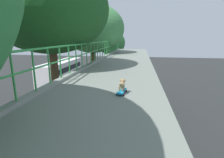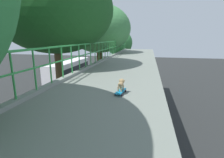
# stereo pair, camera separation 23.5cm
# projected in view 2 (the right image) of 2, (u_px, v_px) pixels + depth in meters

# --- Properties ---
(overpass_deck) EXTENTS (3.23, 39.38, 0.52)m
(overpass_deck) POSITION_uv_depth(u_px,v_px,m) (59.00, 156.00, 2.45)
(overpass_deck) COLOR slate
(overpass_deck) RESTS_ON bridge_pier
(car_yellow_cab_fifth) EXTENTS (2.00, 4.32, 1.59)m
(car_yellow_cab_fifth) POSITION_uv_depth(u_px,v_px,m) (50.00, 112.00, 14.32)
(car_yellow_cab_fifth) COLOR yellow
(car_yellow_cab_fifth) RESTS_ON ground
(city_bus) EXTENTS (2.49, 10.59, 3.34)m
(city_bus) POSITION_uv_depth(u_px,v_px,m) (69.00, 71.00, 25.55)
(city_bus) COLOR white
(city_bus) RESTS_ON ground
(roadside_tree_mid) EXTENTS (5.67, 5.67, 10.06)m
(roadside_tree_mid) POSITION_uv_depth(u_px,v_px,m) (55.00, 11.00, 8.35)
(roadside_tree_mid) COLOR brown
(roadside_tree_mid) RESTS_ON ground
(roadside_tree_far) EXTENTS (5.89, 5.89, 9.71)m
(roadside_tree_far) POSITION_uv_depth(u_px,v_px,m) (99.00, 29.00, 15.98)
(roadside_tree_far) COLOR #504323
(roadside_tree_far) RESTS_ON ground
(roadside_tree_farthest) EXTENTS (4.01, 4.01, 7.85)m
(roadside_tree_farthest) POSITION_uv_depth(u_px,v_px,m) (119.00, 43.00, 26.08)
(roadside_tree_farthest) COLOR brown
(roadside_tree_farthest) RESTS_ON ground
(toy_skateboard) EXTENTS (0.25, 0.54, 0.08)m
(toy_skateboard) POSITION_uv_depth(u_px,v_px,m) (121.00, 91.00, 4.35)
(toy_skateboard) COLOR #1489C9
(toy_skateboard) RESTS_ON overpass_deck
(small_dog) EXTENTS (0.17, 0.34, 0.29)m
(small_dog) POSITION_uv_depth(u_px,v_px,m) (121.00, 83.00, 4.33)
(small_dog) COLOR #9E8158
(small_dog) RESTS_ON toy_skateboard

